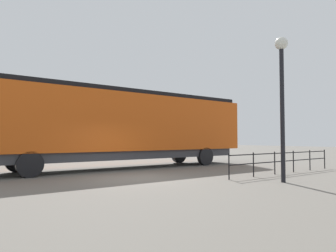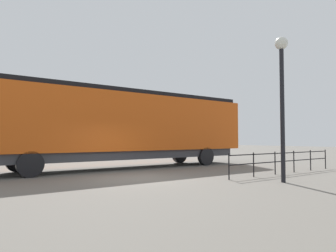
# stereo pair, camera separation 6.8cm
# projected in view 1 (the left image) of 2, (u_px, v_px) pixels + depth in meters

# --- Properties ---
(ground_plane) EXTENTS (120.00, 120.00, 0.00)m
(ground_plane) POSITION_uv_depth(u_px,v_px,m) (135.00, 178.00, 12.68)
(ground_plane) COLOR #666059
(locomotive) EXTENTS (2.87, 15.78, 4.26)m
(locomotive) POSITION_uv_depth(u_px,v_px,m) (130.00, 125.00, 17.30)
(locomotive) COLOR #D15114
(locomotive) RESTS_ON ground_plane
(lamp_post) EXTENTS (0.48, 0.48, 5.48)m
(lamp_post) POSITION_uv_depth(u_px,v_px,m) (282.00, 81.00, 11.61)
(lamp_post) COLOR black
(lamp_post) RESTS_ON ground_plane
(platform_fence) EXTENTS (0.05, 7.74, 1.04)m
(platform_fence) POSITION_uv_depth(u_px,v_px,m) (284.00, 159.00, 14.51)
(platform_fence) COLOR black
(platform_fence) RESTS_ON ground_plane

